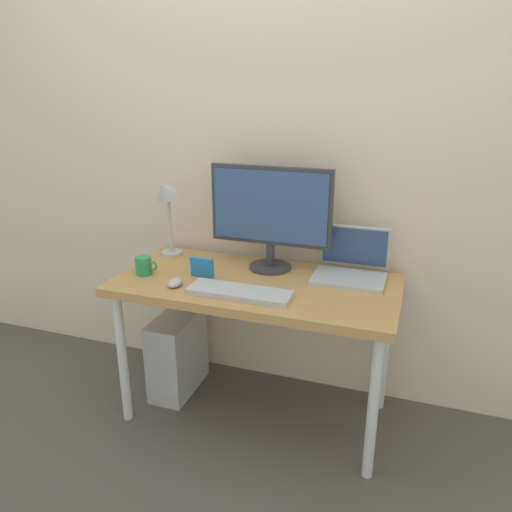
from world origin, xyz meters
name	(u,v)px	position (x,y,z in m)	size (l,w,h in m)	color
ground_plane	(256,412)	(0.00, 0.00, 0.00)	(6.00, 6.00, 0.00)	#4C4742
back_wall	(281,136)	(0.00, 0.37, 1.30)	(4.40, 0.04, 2.60)	beige
desk	(256,295)	(0.00, 0.00, 0.63)	(1.27, 0.61, 0.70)	#B7844C
monitor	(271,212)	(0.01, 0.17, 0.98)	(0.57, 0.20, 0.49)	#333338
laptop	(351,265)	(0.39, 0.19, 0.76)	(0.32, 0.27, 0.23)	#B2B2B7
desk_lamp	(166,201)	(-0.53, 0.17, 0.99)	(0.11, 0.16, 0.41)	#B2B2B7
keyboard	(240,292)	(-0.02, -0.17, 0.71)	(0.44, 0.14, 0.02)	#B2B2B7
mouse	(175,283)	(-0.32, -0.17, 0.72)	(0.06, 0.09, 0.03)	#B2B2B7
coffee_mug	(144,266)	(-0.52, -0.09, 0.74)	(0.11, 0.07, 0.08)	#268C4C
photo_frame	(202,267)	(-0.25, -0.03, 0.75)	(0.11, 0.02, 0.09)	#1E72BF
computer_tower	(178,353)	(-0.45, 0.06, 0.21)	(0.18, 0.36, 0.42)	#B2B2B7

